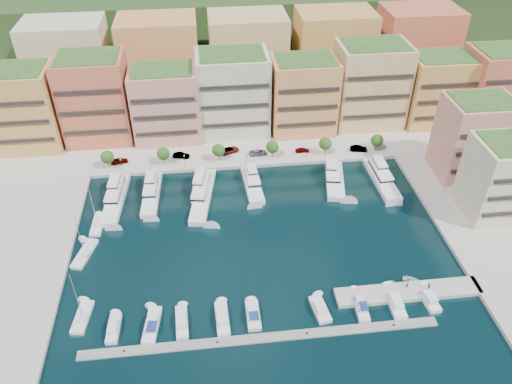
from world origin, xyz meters
The scene contains 59 objects.
ground centered at (0.00, 0.00, 0.00)m, with size 400.00×400.00×0.00m, color black.
north_quay centered at (0.00, 62.00, 0.00)m, with size 220.00×64.00×2.00m, color #9E998E.
hillside centered at (0.00, 110.00, 0.00)m, with size 240.00×40.00×58.00m, color #1B3315.
south_pontoon centered at (-3.00, -30.00, 0.00)m, with size 72.00×2.20×0.35m, color gray.
finger_pier centered at (30.00, -22.00, 0.00)m, with size 32.00×5.00×2.00m, color #9E998E.
apartment_0 centered at (-66.00, 49.99, 13.31)m, with size 22.00×16.50×24.80m.
apartment_1 centered at (-44.00, 51.99, 14.31)m, with size 20.00×16.50×26.80m.
apartment_2 centered at (-23.00, 49.99, 12.31)m, with size 20.00×15.50×22.80m.
apartment_3 centered at (-2.00, 51.99, 13.81)m, with size 22.00×16.50×25.80m.
apartment_4 centered at (20.00, 49.99, 12.81)m, with size 20.00×15.50×23.80m.
apartment_5 centered at (42.00, 51.99, 14.31)m, with size 22.00×16.50×26.80m.
apartment_6 centered at (64.00, 49.99, 12.31)m, with size 20.00×15.50×22.80m.
apartment_7 centered at (84.00, 47.99, 13.31)m, with size 22.00×16.50×24.80m.
apartment_east_a centered at (62.00, 19.99, 12.31)m, with size 18.00×14.50×22.80m.
apartment_east_b centered at (62.00, 1.99, 11.31)m, with size 18.00×14.50×20.80m.
backblock_0 centered at (-55.00, 74.00, 16.00)m, with size 26.00×18.00×30.00m, color beige.
backblock_1 centered at (-25.00, 74.00, 16.00)m, with size 26.00×18.00×30.00m, color #CF764D.
backblock_2 centered at (5.00, 74.00, 16.00)m, with size 26.00×18.00×30.00m, color tan.
backblock_3 centered at (35.00, 74.00, 16.00)m, with size 26.00×18.00×30.00m, color tan.
backblock_4 centered at (65.00, 74.00, 16.00)m, with size 26.00×18.00×30.00m, color #B6603C.
tree_0 centered at (-40.00, 33.50, 4.74)m, with size 3.80×3.80×5.65m.
tree_1 centered at (-24.00, 33.50, 4.74)m, with size 3.80×3.80×5.65m.
tree_2 centered at (-8.00, 33.50, 4.74)m, with size 3.80×3.80×5.65m.
tree_3 centered at (8.00, 33.50, 4.74)m, with size 3.80×3.80×5.65m.
tree_4 centered at (24.00, 33.50, 4.74)m, with size 3.80×3.80×5.65m.
tree_5 centered at (40.00, 33.50, 4.74)m, with size 3.80×3.80×5.65m.
lamppost_0 centered at (-36.00, 31.20, 3.83)m, with size 0.30×0.30×4.20m.
lamppost_1 centered at (-18.00, 31.20, 3.83)m, with size 0.30×0.30×4.20m.
lamppost_2 centered at (0.00, 31.20, 3.83)m, with size 0.30×0.30×4.20m.
lamppost_3 centered at (18.00, 31.20, 3.83)m, with size 0.30×0.30×4.20m.
lamppost_4 centered at (36.00, 31.20, 3.83)m, with size 0.30×0.30×4.20m.
yacht_0 centered at (-36.65, 19.15, 1.21)m, with size 5.98×21.79×7.30m.
yacht_1 centered at (-27.14, 20.18, 1.09)m, with size 5.09×19.33×7.30m.
yacht_2 centered at (-13.30, 18.16, 1.21)m, with size 8.23×24.06×7.30m.
yacht_3 centered at (0.60, 21.27, 1.21)m, with size 5.13×17.09×7.30m.
yacht_5 centered at (23.99, 20.84, 1.21)m, with size 8.03×18.40×7.30m.
yacht_6 centered at (37.36, 19.80, 1.21)m, with size 5.16×20.20×7.30m.
cruiser_0 centered at (-32.56, -24.58, 0.55)m, with size 2.66×7.31×2.55m.
cruiser_1 centered at (-24.93, -24.62, 0.57)m, with size 3.88×9.37×2.66m.
cruiser_2 centered at (-18.90, -24.59, 0.55)m, with size 2.78×8.34×2.55m.
cruiser_3 centered at (-10.63, -24.59, 0.55)m, with size 2.90×8.53×2.55m.
cruiser_4 centered at (-4.21, -24.60, 0.57)m, with size 2.80×7.39×2.66m.
cruiser_6 centered at (9.90, -24.58, 0.55)m, with size 3.70×7.40×2.55m.
cruiser_7 centered at (18.57, -24.61, 0.57)m, with size 2.79×8.54×2.66m.
cruiser_8 centered at (26.11, -24.60, 0.55)m, with size 2.95×8.90×2.55m.
cruiser_9 centered at (33.59, -24.58, 0.55)m, with size 3.18×7.28×2.55m.
sailboat_2 centered at (-40.19, 8.29, 0.32)m, with size 2.99×7.84×13.20m.
sailboat_1 centered at (-41.79, -1.71, 0.31)m, with size 5.38×10.18×13.20m.
sailboat_0 centered at (-39.34, -20.78, 0.32)m, with size 3.85×8.66×13.20m.
tender_2 centered at (32.08, -18.74, 0.42)m, with size 2.88×4.03×0.83m, color silver.
tender_1 centered at (27.52, -18.55, 0.36)m, with size 1.18×1.37×0.72m, color beige.
car_0 centered at (-37.27, 35.68, 1.83)m, with size 1.95×4.85×1.65m, color gray.
car_1 centered at (-19.13, 36.51, 1.81)m, with size 1.72×4.94×1.63m, color gray.
car_2 centered at (-4.53, 37.82, 1.83)m, with size 2.76×6.00×1.67m, color gray.
car_3 centered at (3.90, 35.52, 1.80)m, with size 2.24×5.51×1.60m, color gray.
car_4 centered at (17.57, 35.50, 1.72)m, with size 1.70×4.24×1.44m, color gray.
car_5 centered at (34.80, 34.07, 1.85)m, with size 1.80×5.17×1.70m, color gray.
person_0 centered at (29.80, -21.13, 1.77)m, with size 0.56×0.37×1.54m, color #26304C.
person_1 centered at (34.27, -21.99, 1.85)m, with size 0.83×0.65×1.71m, color #472D2A.
Camera 1 is at (-11.35, -90.93, 83.20)m, focal length 35.00 mm.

